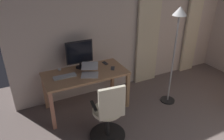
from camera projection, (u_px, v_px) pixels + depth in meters
back_room_partition at (131, 23)px, 4.29m from camera, size 4.89×0.10×2.75m
curtain_left_panel at (193, 24)px, 4.93m from camera, size 0.40×0.06×2.40m
curtain_right_panel at (148, 30)px, 4.43m from camera, size 0.53×0.06×2.40m
desk at (86, 77)px, 3.73m from camera, size 1.46×0.71×0.74m
office_chair at (109, 115)px, 3.06m from camera, size 0.56×0.56×1.01m
computer_monitor at (79, 53)px, 3.76m from camera, size 0.49×0.18×0.51m
computer_keyboard at (65, 76)px, 3.54m from camera, size 0.38×0.13×0.02m
laptop at (90, 72)px, 3.61m from camera, size 0.40×0.42×0.16m
computer_mouse at (59, 69)px, 3.77m from camera, size 0.06×0.10×0.04m
cell_phone_by_monitor at (105, 63)px, 4.04m from camera, size 0.08×0.15×0.01m
cell_phone_face_up at (113, 68)px, 3.83m from camera, size 0.13×0.16×0.01m
floor_lamp at (177, 34)px, 3.59m from camera, size 0.28×0.28×1.83m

